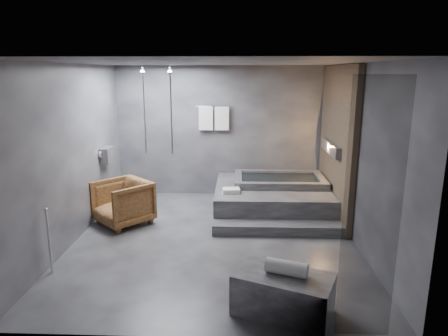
{
  "coord_description": "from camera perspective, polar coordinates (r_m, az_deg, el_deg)",
  "views": [
    {
      "loc": [
        0.38,
        -6.08,
        2.67
      ],
      "look_at": [
        0.14,
        0.3,
        1.13
      ],
      "focal_mm": 32.0,
      "sensor_mm": 36.0,
      "label": 1
    }
  ],
  "objects": [
    {
      "name": "room",
      "position": [
        6.39,
        2.25,
        5.14
      ],
      "size": [
        5.0,
        5.04,
        2.82
      ],
      "color": "#2A2A2C",
      "rests_on": "ground"
    },
    {
      "name": "tub_deck",
      "position": [
        7.93,
        6.88,
        -4.25
      ],
      "size": [
        2.2,
        2.0,
        0.5
      ],
      "primitive_type": "cube",
      "color": "#2E2F31",
      "rests_on": "ground"
    },
    {
      "name": "tub_step",
      "position": [
        6.88,
        7.64,
        -8.54
      ],
      "size": [
        2.2,
        0.36,
        0.18
      ],
      "primitive_type": "cube",
      "color": "#2E2F31",
      "rests_on": "ground"
    },
    {
      "name": "concrete_bench",
      "position": [
        4.74,
        8.44,
        -17.39
      ],
      "size": [
        1.21,
        0.96,
        0.48
      ],
      "primitive_type": "cube",
      "rotation": [
        0.0,
        0.0,
        -0.4
      ],
      "color": "#37373A",
      "rests_on": "ground"
    },
    {
      "name": "driftwood_chair",
      "position": [
        7.37,
        -14.25,
        -4.8
      ],
      "size": [
        1.22,
        1.22,
        0.79
      ],
      "primitive_type": "imported",
      "rotation": [
        0.0,
        0.0,
        -0.76
      ],
      "color": "#412510",
      "rests_on": "ground"
    },
    {
      "name": "rolled_towel",
      "position": [
        4.59,
        8.91,
        -13.91
      ],
      "size": [
        0.49,
        0.31,
        0.17
      ],
      "primitive_type": "cylinder",
      "rotation": [
        0.0,
        1.57,
        -0.35
      ],
      "color": "silver",
      "rests_on": "concrete_bench"
    },
    {
      "name": "deck_towel",
      "position": [
        7.34,
        1.04,
        -3.25
      ],
      "size": [
        0.33,
        0.26,
        0.08
      ],
      "primitive_type": "cube",
      "rotation": [
        0.0,
        0.0,
        0.11
      ],
      "color": "silver",
      "rests_on": "tub_deck"
    }
  ]
}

